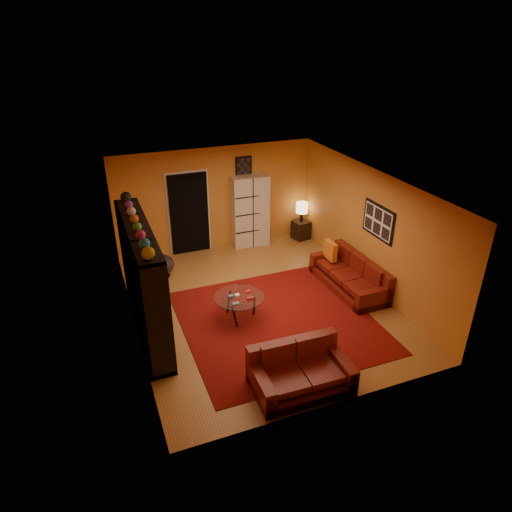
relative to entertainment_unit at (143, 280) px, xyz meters
name	(u,v)px	position (x,y,z in m)	size (l,w,h in m)	color
floor	(260,304)	(2.27, 0.00, -1.05)	(6.00, 6.00, 0.00)	olive
ceiling	(260,183)	(2.27, 0.00, 1.55)	(6.00, 6.00, 0.00)	white
wall_back	(215,199)	(2.27, 3.00, 0.25)	(6.00, 6.00, 0.00)	#C3782A
wall_front	(339,335)	(2.27, -3.00, 0.25)	(6.00, 6.00, 0.00)	#C3782A
wall_left	(129,270)	(-0.23, 0.00, 0.25)	(6.00, 6.00, 0.00)	#C3782A
wall_right	(369,229)	(4.78, 0.00, 0.25)	(6.00, 6.00, 0.00)	#C3782A
rug	(278,321)	(2.38, -0.70, -1.04)	(3.60, 3.60, 0.01)	#580A0A
doorway	(189,214)	(1.57, 2.96, -0.03)	(0.95, 0.10, 2.04)	black
wall_art_right	(378,221)	(4.75, -0.30, 0.55)	(0.03, 1.00, 0.70)	black
wall_art_back	(244,167)	(3.02, 2.98, 1.00)	(0.42, 0.03, 0.52)	black
entertainment_unit	(143,280)	(0.00, 0.00, 0.00)	(0.45, 3.00, 2.10)	black
tv	(145,280)	(0.05, 0.09, -0.06)	(0.12, 0.94, 0.54)	black
sofa	(352,276)	(4.41, -0.08, -0.76)	(0.88, 2.05, 0.85)	#55100B
loveseat	(299,370)	(1.99, -2.42, -0.77)	(1.56, 0.96, 0.85)	#55100B
throw_pillow	(330,250)	(4.22, 0.59, -0.42)	(0.12, 0.42, 0.42)	orange
coffee_table	(239,299)	(1.72, -0.32, -0.60)	(0.98, 0.98, 0.49)	silver
storage_cabinet	(250,211)	(3.13, 2.80, -0.12)	(0.93, 0.41, 1.85)	silver
bowl_chair	(160,265)	(0.60, 1.93, -0.77)	(0.63, 0.63, 0.52)	black
side_table	(301,230)	(4.53, 2.65, -0.80)	(0.40, 0.40, 0.50)	black
table_lamp	(302,208)	(4.53, 2.65, -0.18)	(0.31, 0.31, 0.52)	black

